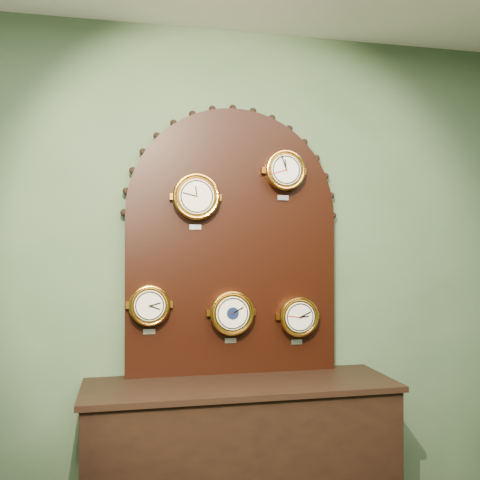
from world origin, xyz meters
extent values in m
plane|color=#435D3F|center=(0.00, 2.50, 1.40)|extent=(4.00, 0.00, 4.00)
cube|color=black|center=(0.00, 2.23, 0.40)|extent=(1.60, 0.50, 0.80)
cube|color=black|center=(0.00, 2.45, 1.28)|extent=(1.20, 0.06, 0.90)
cylinder|color=black|center=(0.00, 2.45, 1.73)|extent=(1.20, 0.06, 1.20)
cylinder|color=orange|center=(-0.22, 2.39, 1.82)|extent=(0.24, 0.08, 0.24)
torus|color=orange|center=(-0.22, 2.36, 1.82)|extent=(0.26, 0.02, 0.26)
cylinder|color=#EDE5C9|center=(-0.22, 2.35, 1.82)|extent=(0.19, 0.01, 0.19)
cube|color=silver|center=(-0.22, 2.42, 1.65)|extent=(0.07, 0.01, 0.03)
cylinder|color=orange|center=(0.29, 2.39, 1.98)|extent=(0.21, 0.08, 0.21)
torus|color=orange|center=(0.29, 2.36, 1.98)|extent=(0.23, 0.02, 0.23)
cylinder|color=silver|center=(0.29, 2.35, 1.98)|extent=(0.17, 0.01, 0.17)
cube|color=silver|center=(0.29, 2.42, 1.83)|extent=(0.06, 0.01, 0.03)
cylinder|color=orange|center=(-0.47, 2.39, 1.23)|extent=(0.20, 0.08, 0.20)
torus|color=orange|center=(-0.47, 2.36, 1.23)|extent=(0.22, 0.02, 0.22)
cylinder|color=#EDE5C9|center=(-0.47, 2.35, 1.23)|extent=(0.16, 0.01, 0.16)
cube|color=silver|center=(-0.47, 2.42, 1.08)|extent=(0.07, 0.01, 0.03)
cylinder|color=orange|center=(-0.02, 2.39, 1.18)|extent=(0.23, 0.08, 0.23)
torus|color=orange|center=(-0.02, 2.36, 1.18)|extent=(0.25, 0.02, 0.25)
cylinder|color=#EDE5C9|center=(-0.02, 2.35, 1.18)|extent=(0.18, 0.01, 0.18)
cube|color=silver|center=(-0.02, 2.42, 1.02)|extent=(0.07, 0.01, 0.03)
cylinder|color=#0D173B|center=(-0.02, 2.35, 1.18)|extent=(0.07, 0.00, 0.07)
cylinder|color=orange|center=(0.37, 2.39, 1.15)|extent=(0.21, 0.08, 0.21)
torus|color=orange|center=(0.37, 2.36, 1.15)|extent=(0.23, 0.02, 0.23)
cylinder|color=silver|center=(0.37, 2.35, 1.15)|extent=(0.17, 0.01, 0.17)
cube|color=silver|center=(0.37, 2.42, 1.00)|extent=(0.06, 0.01, 0.03)
camera|label=1|loc=(-0.59, -0.54, 1.54)|focal=40.16mm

